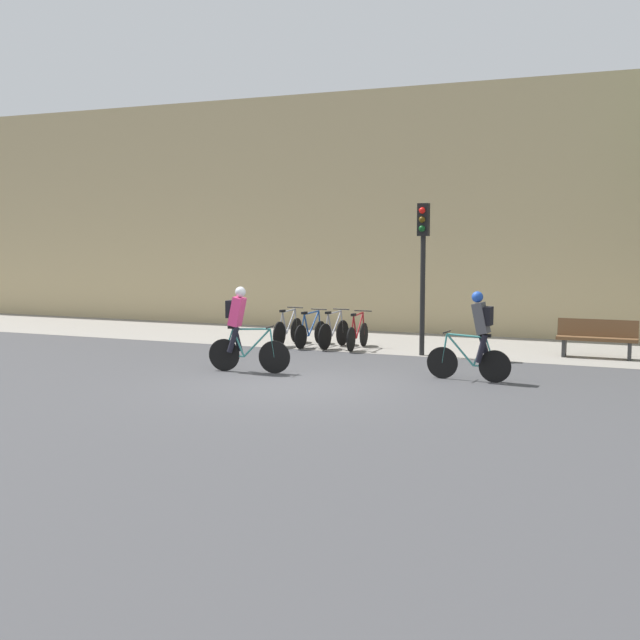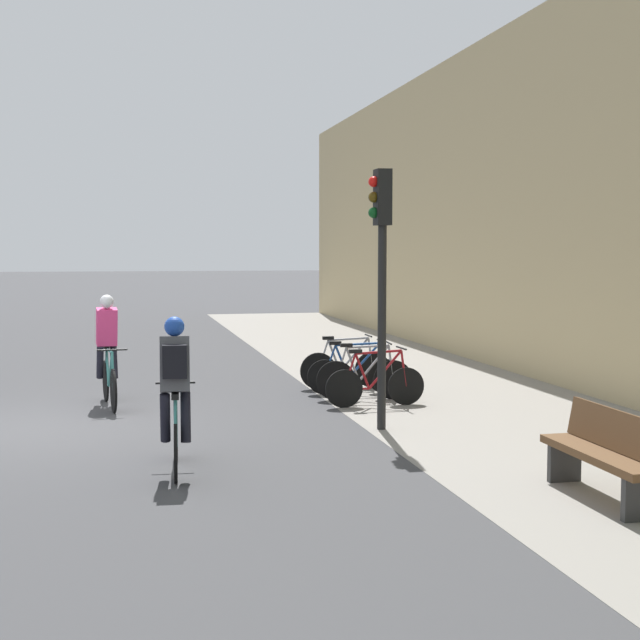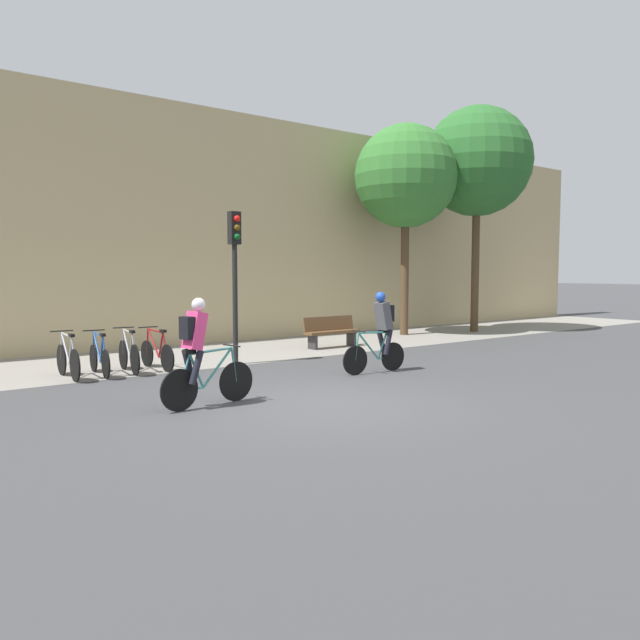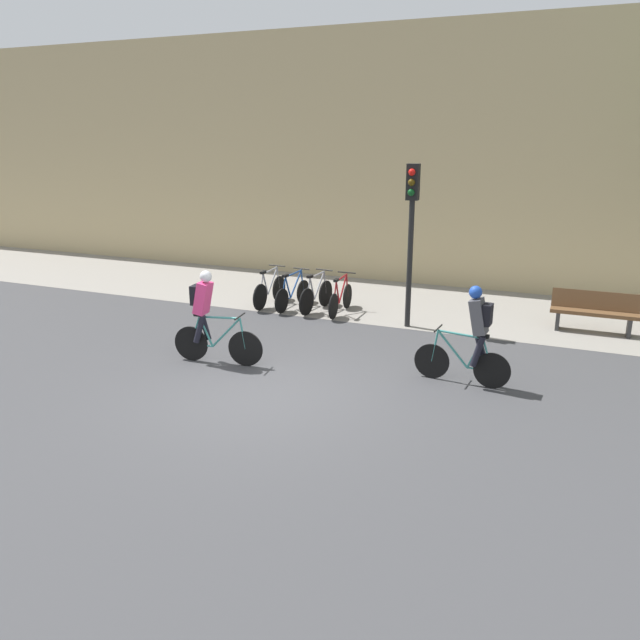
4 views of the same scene
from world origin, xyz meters
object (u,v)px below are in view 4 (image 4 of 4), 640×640
Objects in this scene: bench at (594,311)px; parked_bike_0 at (270,290)px; traffic_light_pole at (411,216)px; cyclist_grey at (474,333)px; parked_bike_2 at (316,295)px; parked_bike_3 at (341,298)px; parked_bike_1 at (293,293)px; cyclist_pink at (207,314)px.

parked_bike_0 is at bearing -174.43° from bench.
cyclist_grey is at bearing -56.75° from traffic_light_pole.
parked_bike_2 is at bearing 169.75° from traffic_light_pole.
cyclist_grey is at bearing -115.33° from bench.
traffic_light_pole reaches higher than parked_bike_3.
parked_bike_3 is at bearing -0.16° from parked_bike_2.
bench is (6.92, 0.74, 0.09)m from parked_bike_1.
cyclist_pink is at bearing -87.19° from parked_bike_1.
traffic_light_pole is at bearing 123.25° from cyclist_grey.
traffic_light_pole is at bearing -6.74° from parked_bike_0.
cyclist_pink is 0.99× the size of bench.
parked_bike_0 is 1.00× the size of parked_bike_1.
cyclist_pink is 4.84m from cyclist_grey.
cyclist_grey reaches higher than parked_bike_0.
traffic_light_pole reaches higher than cyclist_pink.
cyclist_grey is 1.07× the size of parked_bike_3.
cyclist_pink reaches higher than parked_bike_2.
cyclist_grey is at bearing -34.03° from parked_bike_1.
cyclist_pink is at bearing -143.94° from bench.
traffic_light_pole reaches higher than parked_bike_2.
traffic_light_pole reaches higher than parked_bike_1.
parked_bike_0 is 0.46× the size of traffic_light_pole.
parked_bike_0 is at bearing 173.26° from traffic_light_pole.
bench is at bearing 6.10° from parked_bike_1.
cyclist_grey is at bearing 9.38° from cyclist_pink.
cyclist_grey is 5.03m from parked_bike_3.
parked_bike_2 is 3.23m from traffic_light_pole.
traffic_light_pole is at bearing -8.10° from parked_bike_1.
parked_bike_0 is 4.27m from traffic_light_pole.
parked_bike_2 is 0.64m from parked_bike_3.
parked_bike_0 is at bearing 149.10° from cyclist_grey.
parked_bike_1 is 1.03× the size of parked_bike_2.
cyclist_pink is 1.10× the size of parked_bike_2.
bench is (3.86, 1.17, -2.01)m from traffic_light_pole.
cyclist_grey reaches higher than bench.
cyclist_grey is 0.49× the size of traffic_light_pole.
parked_bike_2 reaches higher than parked_bike_3.
cyclist_grey is 0.98× the size of bench.
parked_bike_3 is (1.08, 4.15, -0.56)m from cyclist_pink.
traffic_light_pole is 1.99× the size of bench.
cyclist_pink is at bearing -95.99° from parked_bike_2.
parked_bike_1 is 0.64m from parked_bike_2.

